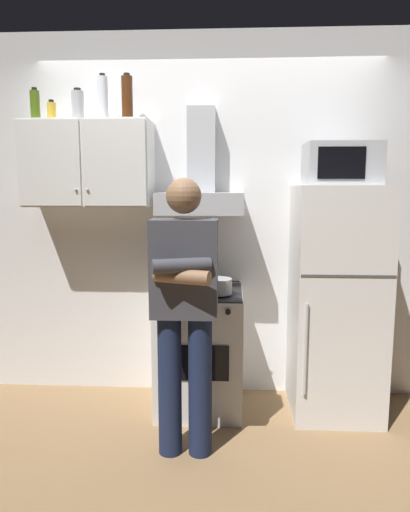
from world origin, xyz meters
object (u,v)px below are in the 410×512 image
bottle_rum_dark (127,98)px  cooking_pot (218,286)px  upper_cabinet (89,164)px  bottle_canister_steel (78,105)px  refrigerator (336,301)px  stove_oven (200,350)px  person_standing (184,308)px  bottle_olive_oil (35,105)px  bottle_spice_jar (52,111)px  range_hood (201,186)px  bottle_vodka_clear (103,98)px  microwave (341,164)px

bottle_rum_dark → cooking_pot: bearing=-22.2°
upper_cabinet → bottle_canister_steel: bottle_canister_steel is taller
refrigerator → cooking_pot: bearing=-171.7°
stove_oven → person_standing: size_ratio=0.53×
upper_cabinet → bottle_canister_steel: size_ratio=4.14×
cooking_pot → bottle_canister_steel: (-0.99, 0.23, 1.23)m
bottle_canister_steel → bottle_olive_oil: (-0.30, -0.02, 0.00)m
person_standing → bottle_spice_jar: bottle_spice_jar is taller
bottle_canister_steel → bottle_spice_jar: 0.19m
bottle_canister_steel → range_hood: bearing=0.8°
person_standing → bottle_rum_dark: bearing=121.9°
bottle_spice_jar → bottle_olive_oil: bearing=-169.9°
person_standing → cooking_pot: bearing=69.7°
refrigerator → bottle_vodka_clear: bearing=175.0°
bottle_olive_oil → bottle_spice_jar: bearing=10.1°
range_hood → bottle_vodka_clear: bottle_vodka_clear is taller
upper_cabinet → person_standing: (0.75, -0.73, -0.85)m
upper_cabinet → cooking_pot: size_ratio=3.08×
bottle_spice_jar → upper_cabinet: bearing=2.3°
refrigerator → bottle_rum_dark: 2.03m
upper_cabinet → bottle_spice_jar: 0.44m
bottle_canister_steel → bottle_olive_oil: size_ratio=0.98×
refrigerator → microwave: microwave is taller
bottle_vodka_clear → person_standing: bearing=-49.6°
stove_oven → cooking_pot: size_ratio=2.99×
microwave → bottle_vodka_clear: (-1.64, 0.12, 0.46)m
bottle_canister_steel → bottle_olive_oil: 0.30m
stove_oven → bottle_olive_oil: bottle_olive_oil is taller
bottle_spice_jar → bottle_vodka_clear: bearing=4.4°
range_hood → cooking_pot: size_ratio=2.57×
range_hood → bottle_olive_oil: size_ratio=3.40×
range_hood → person_standing: bearing=-93.9°
upper_cabinet → bottle_canister_steel: 0.41m
bottle_vodka_clear → bottle_canister_steel: 0.18m
microwave → person_standing: size_ratio=0.29×
upper_cabinet → refrigerator: bearing=-4.1°
person_standing → bottle_vodka_clear: bottle_vodka_clear is taller
range_hood → bottle_olive_oil: bearing=-178.5°
person_standing → bottle_olive_oil: bottle_olive_oil is taller
bottle_vodka_clear → bottle_spice_jar: bottle_vodka_clear is taller
microwave → range_hood: bearing=173.5°
person_standing → bottle_olive_oil: (-1.11, 0.70, 1.25)m
range_hood → bottle_olive_oil: 1.28m
cooking_pot → bottle_spice_jar: 1.69m
upper_cabinet → range_hood: 0.81m
bottle_vodka_clear → bottle_spice_jar: 0.37m
microwave → bottle_olive_oil: bottle_olive_oil is taller
cooking_pot → refrigerator: bearing=8.3°
bottle_spice_jar → person_standing: bearing=-35.9°
microwave → cooking_pot: size_ratio=1.64×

